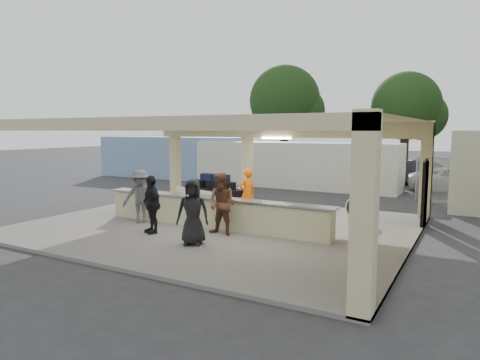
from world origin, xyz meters
The scene contains 16 objects.
ground centered at (0.00, 0.00, 0.00)m, with size 120.00×120.00×0.00m, color #29292C.
pavilion centered at (0.21, 0.66, 1.35)m, with size 12.01×10.00×3.55m.
baggage_counter centered at (0.00, -0.50, 0.59)m, with size 8.20×0.58×0.98m.
luggage_cart centered at (-1.33, 1.62, 0.90)m, with size 2.88×2.28×1.47m.
drum_fan centered at (3.92, 2.60, 0.57)m, with size 0.83×0.44×0.89m.
baggage_handler centered at (0.38, 1.23, 0.99)m, with size 0.65×0.36×1.78m, color orange.
passenger_a centered at (0.83, -1.21, 1.03)m, with size 0.90×0.40×1.86m, color brown.
passenger_b centered at (-1.16, -2.05, 0.98)m, with size 1.03×0.38×1.76m, color black.
passenger_c centered at (-2.43, -1.13, 1.00)m, with size 1.16×0.41×1.80m, color #47474B.
passenger_d centered at (0.70, -2.53, 1.00)m, with size 0.88×0.36×1.80m, color black.
car_white_a centered at (6.54, 12.53, 0.65)m, with size 2.16×4.55×1.30m, color silver.
car_dark centered at (4.72, 14.49, 0.75)m, with size 1.59×4.50×1.50m, color black.
container_white centered at (-1.72, 10.69, 1.27)m, with size 11.70×2.34×2.53m, color white.
container_blue centered at (-10.64, 11.16, 1.38)m, with size 10.62×2.55×2.76m, color #809DCD.
tree_left centered at (-7.68, 24.16, 5.59)m, with size 6.60×6.30×9.00m.
tree_mid centered at (2.32, 26.16, 4.96)m, with size 6.00×5.60×8.00m.
Camera 1 is at (7.39, -11.90, 3.21)m, focal length 32.00 mm.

